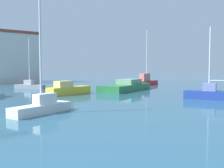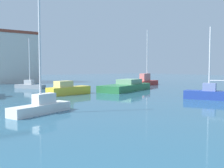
{
  "view_description": "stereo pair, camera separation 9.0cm",
  "coord_description": "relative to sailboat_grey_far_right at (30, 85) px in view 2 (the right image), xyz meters",
  "views": [
    {
      "loc": [
        -0.11,
        -3.25,
        2.68
      ],
      "look_at": [
        15.71,
        18.34,
        1.02
      ],
      "focal_mm": 40.56,
      "sensor_mm": 36.0,
      "label": 1
    },
    {
      "loc": [
        -0.04,
        -3.3,
        2.68
      ],
      "look_at": [
        15.71,
        18.34,
        1.02
      ],
      "focal_mm": 40.56,
      "sensor_mm": 36.0,
      "label": 2
    }
  ],
  "objects": [
    {
      "name": "sailboat_blue_behind_lamppost",
      "position": [
        8.64,
        -20.92,
        0.07
      ],
      "size": [
        2.94,
        4.22,
        6.21
      ],
      "color": "#233D93",
      "rests_on": "water"
    },
    {
      "name": "motorboat_yellow_distant_east",
      "position": [
        0.61,
        -10.13,
        0.07
      ],
      "size": [
        4.94,
        2.38,
        1.42
      ],
      "color": "gold",
      "rests_on": "water"
    },
    {
      "name": "motorboat_green_center_channel",
      "position": [
        8.5,
        -9.83,
        0.04
      ],
      "size": [
        8.75,
        5.87,
        1.35
      ],
      "color": "#28703D",
      "rests_on": "water"
    },
    {
      "name": "sailboat_grey_far_right",
      "position": [
        0.0,
        0.0,
        0.0
      ],
      "size": [
        3.25,
        4.07,
        6.61
      ],
      "color": "gray",
      "rests_on": "water"
    },
    {
      "name": "sailboat_white_far_left",
      "position": [
        -5.5,
        -18.99,
        0.02
      ],
      "size": [
        4.15,
        2.43,
        6.62
      ],
      "color": "white",
      "rests_on": "water"
    },
    {
      "name": "sailboat_red_near_pier",
      "position": [
        17.43,
        -4.02,
        0.22
      ],
      "size": [
        5.65,
        3.06,
        8.79
      ],
      "color": "#B22823",
      "rests_on": "water"
    },
    {
      "name": "water",
      "position": [
        4.16,
        -10.22,
        -0.46
      ],
      "size": [
        160.0,
        160.0,
        0.0
      ],
      "primitive_type": "plane",
      "color": "#285670",
      "rests_on": "ground"
    },
    {
      "name": "warehouse_block",
      "position": [
        1.06,
        17.4,
        4.23
      ],
      "size": [
        10.01,
        10.07,
        9.37
      ],
      "color": "beige",
      "rests_on": "ground"
    }
  ]
}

